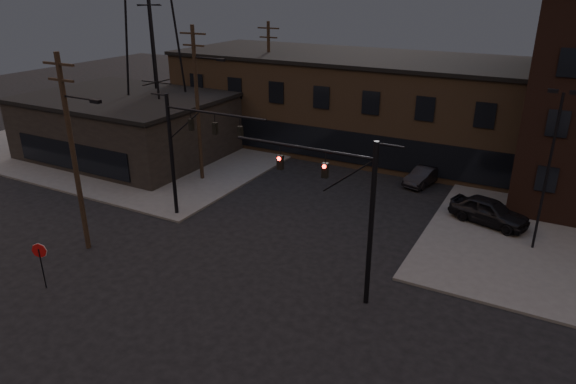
# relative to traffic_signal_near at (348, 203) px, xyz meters

# --- Properties ---
(ground) EXTENTS (140.00, 140.00, 0.00)m
(ground) POSITION_rel_traffic_signal_near_xyz_m (-5.36, -4.50, -4.93)
(ground) COLOR black
(ground) RESTS_ON ground
(sidewalk_nw) EXTENTS (30.00, 30.00, 0.15)m
(sidewalk_nw) POSITION_rel_traffic_signal_near_xyz_m (-27.36, 17.50, -4.86)
(sidewalk_nw) COLOR #474744
(sidewalk_nw) RESTS_ON ground
(building_row) EXTENTS (40.00, 12.00, 8.00)m
(building_row) POSITION_rel_traffic_signal_near_xyz_m (-5.36, 23.50, -0.93)
(building_row) COLOR #4F3C2A
(building_row) RESTS_ON ground
(building_left) EXTENTS (16.00, 12.00, 5.00)m
(building_left) POSITION_rel_traffic_signal_near_xyz_m (-25.36, 11.50, -2.43)
(building_left) COLOR black
(building_left) RESTS_ON ground
(traffic_signal_near) EXTENTS (7.12, 0.24, 8.00)m
(traffic_signal_near) POSITION_rel_traffic_signal_near_xyz_m (0.00, 0.00, 0.00)
(traffic_signal_near) COLOR black
(traffic_signal_near) RESTS_ON ground
(traffic_signal_far) EXTENTS (7.12, 0.24, 8.00)m
(traffic_signal_far) POSITION_rel_traffic_signal_near_xyz_m (-12.07, 3.50, 0.08)
(traffic_signal_far) COLOR black
(traffic_signal_far) RESTS_ON ground
(stop_sign) EXTENTS (0.72, 0.33, 2.48)m
(stop_sign) POSITION_rel_traffic_signal_near_xyz_m (-13.36, -6.49, -3.09)
(stop_sign) COLOR black
(stop_sign) RESTS_ON ground
(utility_pole_near) EXTENTS (3.70, 0.28, 11.00)m
(utility_pole_near) POSITION_rel_traffic_signal_near_xyz_m (-14.79, -2.50, 0.94)
(utility_pole_near) COLOR black
(utility_pole_near) RESTS_ON ground
(utility_pole_mid) EXTENTS (3.70, 0.28, 11.50)m
(utility_pole_mid) POSITION_rel_traffic_signal_near_xyz_m (-15.79, 9.50, 1.19)
(utility_pole_mid) COLOR black
(utility_pole_mid) RESTS_ON ground
(utility_pole_far) EXTENTS (2.20, 0.28, 11.00)m
(utility_pole_far) POSITION_rel_traffic_signal_near_xyz_m (-16.86, 21.50, 0.85)
(utility_pole_far) COLOR black
(utility_pole_far) RESTS_ON ground
(transmission_tower) EXTENTS (7.00, 7.00, 25.00)m
(transmission_tower) POSITION_rel_traffic_signal_near_xyz_m (-23.36, 13.50, 7.57)
(transmission_tower) COLOR black
(transmission_tower) RESTS_ON ground
(lot_light_a) EXTENTS (1.50, 0.28, 9.14)m
(lot_light_a) POSITION_rel_traffic_signal_near_xyz_m (7.64, 9.50, 0.58)
(lot_light_a) COLOR black
(lot_light_a) RESTS_ON ground
(parked_car_lot_a) EXTENTS (5.17, 3.22, 1.64)m
(parked_car_lot_a) POSITION_rel_traffic_signal_near_xyz_m (4.86, 11.62, -3.96)
(parked_car_lot_a) COLOR black
(parked_car_lot_a) RESTS_ON sidewalk_ne
(car_crossing) EXTENTS (2.36, 4.25, 1.33)m
(car_crossing) POSITION_rel_traffic_signal_near_xyz_m (-0.57, 16.78, -4.27)
(car_crossing) COLOR black
(car_crossing) RESTS_ON ground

